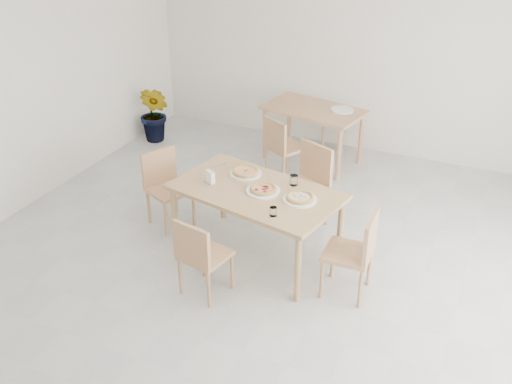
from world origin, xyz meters
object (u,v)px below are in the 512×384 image
at_px(plate_mushroom, 300,199).
at_px(tumbler_a, 294,180).
at_px(chair_back_n, 344,114).
at_px(chair_north, 308,179).
at_px(second_table, 313,116).
at_px(main_table, 256,197).
at_px(plate_pepperoni, 263,191).
at_px(pizza_pepperoni, 263,189).
at_px(chair_west, 165,182).
at_px(pizza_margherita, 246,171).
at_px(pizza_mushroom, 300,197).
at_px(potted_plant, 155,114).
at_px(plate_empty, 342,110).
at_px(chair_east, 357,249).
at_px(tumbler_b, 273,212).
at_px(plate_margherita, 246,173).
at_px(chair_back_s, 281,144).
at_px(chair_south, 200,253).
at_px(napkin_holder, 210,178).

bearing_deg(plate_mushroom, tumbler_a, 122.45).
xyz_separation_m(plate_mushroom, chair_back_n, (-0.51, 3.08, -0.30)).
xyz_separation_m(chair_north, second_table, (-0.50, 1.52, 0.12)).
bearing_deg(chair_back_n, second_table, -86.27).
xyz_separation_m(main_table, plate_pepperoni, (0.08, -0.00, 0.08)).
distance_m(pizza_pepperoni, chair_back_n, 3.09).
xyz_separation_m(chair_north, chair_west, (-1.41, -0.65, -0.04)).
xyz_separation_m(main_table, chair_west, (-1.18, 0.19, -0.19)).
distance_m(tumbler_a, second_table, 2.19).
height_order(chair_west, tumbler_a, tumbler_a).
bearing_deg(pizza_margherita, pizza_mushroom, -21.77).
bearing_deg(chair_north, chair_west, -131.61).
distance_m(chair_west, potted_plant, 2.29).
bearing_deg(potted_plant, tumbler_a, -32.33).
bearing_deg(second_table, potted_plant, -160.46).
distance_m(plate_mushroom, pizza_mushroom, 0.02).
relative_size(plate_mushroom, plate_empty, 1.09).
height_order(tumbler_a, second_table, tumbler_a).
height_order(chair_east, pizza_pepperoni, chair_east).
distance_m(chair_west, second_table, 2.36).
bearing_deg(tumbler_a, tumbler_b, -85.20).
height_order(chair_east, plate_empty, chair_east).
height_order(chair_back_n, potted_plant, potted_plant).
xyz_separation_m(plate_margherita, second_table, (-0.02, 2.09, -0.11)).
height_order(chair_north, chair_back_s, chair_north).
bearing_deg(chair_east, second_table, -154.42).
bearing_deg(chair_north, second_table, 131.77).
bearing_deg(plate_pepperoni, chair_back_s, 106.79).
bearing_deg(plate_empty, potted_plant, -171.31).
distance_m(pizza_mushroom, tumbler_a, 0.32).
bearing_deg(chair_north, plate_empty, 118.52).
height_order(pizza_mushroom, second_table, pizza_mushroom).
bearing_deg(main_table, chair_east, 0.60).
bearing_deg(chair_west, chair_north, -39.71).
bearing_deg(pizza_pepperoni, chair_back_n, 92.35).
height_order(chair_south, napkin_holder, napkin_holder).
xyz_separation_m(pizza_mushroom, second_table, (-0.72, 2.37, -0.13)).
height_order(tumbler_b, plate_empty, tumbler_b).
xyz_separation_m(plate_margherita, plate_empty, (0.34, 2.17, 0.00)).
relative_size(chair_north, plate_pepperoni, 2.74).
bearing_deg(pizza_margherita, chair_back_s, 97.69).
xyz_separation_m(plate_pepperoni, chair_back_s, (-0.51, 1.69, -0.28)).
xyz_separation_m(plate_pepperoni, pizza_pepperoni, (0.00, 0.00, 0.02)).
bearing_deg(plate_empty, tumbler_a, -84.99).
bearing_deg(tumbler_a, pizza_pepperoni, -129.76).
relative_size(napkin_holder, chair_back_n, 0.17).
height_order(plate_margherita, napkin_holder, napkin_holder).
bearing_deg(chair_back_n, plate_empty, -56.24).
relative_size(plate_mushroom, plate_pepperoni, 0.97).
bearing_deg(plate_mushroom, napkin_holder, -176.96).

